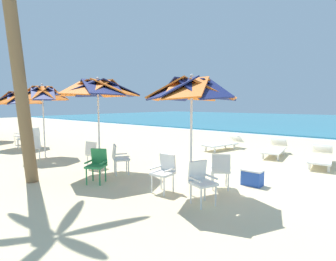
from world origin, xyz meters
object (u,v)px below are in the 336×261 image
(beach_umbrella_0, at_px, (192,91))
(sun_lounger_1, at_px, (275,149))
(plastic_chair_5, at_px, (97,163))
(plastic_chair_7, at_px, (25,138))
(beach_umbrella_2, at_px, (42,94))
(palm_tree_3, at_px, (15,25))
(sun_lounger_0, at_px, (321,157))
(beach_umbrella_1, at_px, (98,89))
(plastic_chair_0, at_px, (201,180))
(plastic_chair_4, at_px, (94,153))
(beach_umbrella_3, at_px, (19,98))
(plastic_chair_8, at_px, (34,135))
(sun_lounger_2, at_px, (224,143))
(plastic_chair_6, at_px, (33,147))
(plastic_chair_1, at_px, (220,169))
(plastic_chair_3, at_px, (119,157))
(plastic_chair_9, at_px, (22,135))
(cooler_box, at_px, (252,177))
(plastic_chair_2, at_px, (164,170))

(beach_umbrella_0, relative_size, sun_lounger_1, 1.20)
(plastic_chair_5, height_order, plastic_chair_7, same)
(beach_umbrella_0, relative_size, beach_umbrella_2, 0.95)
(palm_tree_3, bearing_deg, sun_lounger_1, 64.88)
(sun_lounger_0, bearing_deg, palm_tree_3, -126.98)
(beach_umbrella_2, height_order, plastic_chair_7, beach_umbrella_2)
(beach_umbrella_1, xyz_separation_m, palm_tree_3, (-0.64, -1.85, 1.45))
(beach_umbrella_0, relative_size, plastic_chair_0, 3.06)
(plastic_chair_4, relative_size, sun_lounger_1, 0.39)
(plastic_chair_4, bearing_deg, beach_umbrella_2, -177.63)
(beach_umbrella_2, relative_size, beach_umbrella_3, 1.04)
(plastic_chair_0, height_order, plastic_chair_8, same)
(beach_umbrella_1, xyz_separation_m, sun_lounger_2, (0.80, 5.94, -2.15))
(plastic_chair_0, xyz_separation_m, sun_lounger_2, (-2.75, 6.03, -0.22))
(beach_umbrella_2, bearing_deg, plastic_chair_8, 163.04)
(plastic_chair_6, height_order, plastic_chair_7, same)
(plastic_chair_5, xyz_separation_m, plastic_chair_6, (-4.04, 0.11, 0.00))
(plastic_chair_4, xyz_separation_m, plastic_chair_7, (-5.56, 0.16, 0.00))
(beach_umbrella_2, relative_size, palm_tree_3, 0.43)
(plastic_chair_5, bearing_deg, sun_lounger_2, 89.16)
(plastic_chair_1, relative_size, plastic_chair_3, 1.00)
(plastic_chair_7, distance_m, sun_lounger_1, 10.73)
(plastic_chair_6, bearing_deg, plastic_chair_0, 3.08)
(plastic_chair_3, bearing_deg, plastic_chair_9, 176.45)
(sun_lounger_1, relative_size, cooler_box, 4.43)
(plastic_chair_3, relative_size, beach_umbrella_3, 0.32)
(plastic_chair_6, xyz_separation_m, sun_lounger_1, (6.35, 6.41, -0.22))
(beach_umbrella_1, distance_m, cooler_box, 4.78)
(beach_umbrella_3, height_order, sun_lounger_0, beach_umbrella_3)
(sun_lounger_2, bearing_deg, beach_umbrella_1, -97.66)
(plastic_chair_5, bearing_deg, plastic_chair_8, 167.62)
(plastic_chair_3, bearing_deg, beach_umbrella_3, 178.65)
(plastic_chair_8, xyz_separation_m, sun_lounger_2, (7.59, 4.87, -0.22))
(beach_umbrella_1, relative_size, sun_lounger_1, 1.25)
(beach_umbrella_0, distance_m, plastic_chair_2, 1.91)
(plastic_chair_1, xyz_separation_m, palm_tree_3, (-4.03, -2.82, 3.39))
(beach_umbrella_0, height_order, beach_umbrella_1, beach_umbrella_1)
(plastic_chair_2, relative_size, plastic_chair_9, 1.00)
(plastic_chair_3, distance_m, plastic_chair_9, 8.10)
(beach_umbrella_0, xyz_separation_m, plastic_chair_2, (-0.61, -0.18, -1.80))
(plastic_chair_9, relative_size, palm_tree_3, 0.13)
(plastic_chair_7, bearing_deg, plastic_chair_8, 132.78)
(plastic_chair_4, xyz_separation_m, cooler_box, (4.45, 1.54, -0.30))
(cooler_box, bearing_deg, plastic_chair_9, -175.13)
(beach_umbrella_0, bearing_deg, plastic_chair_2, -163.39)
(plastic_chair_9, bearing_deg, beach_umbrella_0, -3.33)
(plastic_chair_7, distance_m, plastic_chair_9, 1.47)
(beach_umbrella_3, bearing_deg, sun_lounger_1, 29.22)
(cooler_box, bearing_deg, sun_lounger_2, 126.15)
(plastic_chair_4, distance_m, sun_lounger_0, 7.32)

